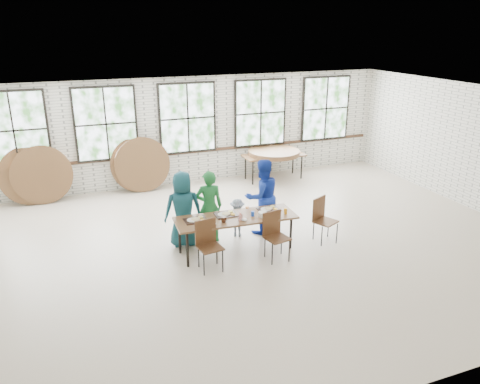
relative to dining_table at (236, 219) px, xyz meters
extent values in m
plane|color=#C0AF98|center=(0.29, 0.12, -0.69)|extent=(12.00, 12.00, 0.00)
plane|color=white|center=(0.29, 0.12, 2.31)|extent=(12.00, 12.00, 0.00)
plane|color=silver|center=(0.29, 4.62, 0.81)|extent=(12.00, 0.00, 12.00)
plane|color=silver|center=(0.29, -4.38, 0.81)|extent=(12.00, 0.00, 12.00)
plane|color=silver|center=(6.29, 0.12, 0.81)|extent=(0.00, 9.00, 9.00)
cube|color=#422819|center=(0.29, 4.59, 0.21)|extent=(11.80, 0.05, 0.08)
cube|color=black|center=(-4.11, 4.56, 1.19)|extent=(1.62, 0.05, 1.97)
cube|color=white|center=(-4.11, 4.53, 1.19)|extent=(1.50, 0.01, 1.85)
cube|color=black|center=(-1.91, 4.56, 1.19)|extent=(1.62, 0.05, 1.97)
cube|color=white|center=(-1.91, 4.53, 1.19)|extent=(1.50, 0.01, 1.85)
cube|color=black|center=(0.29, 4.56, 1.19)|extent=(1.62, 0.05, 1.97)
cube|color=white|center=(0.29, 4.53, 1.19)|extent=(1.50, 0.01, 1.85)
cube|color=black|center=(2.49, 4.56, 1.19)|extent=(1.62, 0.05, 1.97)
cube|color=white|center=(2.49, 4.53, 1.19)|extent=(1.50, 0.01, 1.85)
cube|color=black|center=(4.69, 4.56, 1.19)|extent=(1.62, 0.05, 1.97)
cube|color=white|center=(4.69, 4.53, 1.19)|extent=(1.50, 0.01, 1.85)
cube|color=brown|center=(0.00, 0.00, 0.03)|extent=(2.44, 0.92, 0.04)
cylinder|color=black|center=(-1.08, -0.30, -0.34)|extent=(0.05, 0.05, 0.70)
cylinder|color=black|center=(-1.08, 0.30, -0.34)|extent=(0.05, 0.05, 0.70)
cylinder|color=black|center=(1.08, -0.30, -0.34)|extent=(0.05, 0.05, 0.70)
cylinder|color=black|center=(1.08, 0.30, -0.34)|extent=(0.05, 0.05, 0.70)
cube|color=#4C2E19|center=(-0.71, -0.56, -0.24)|extent=(0.47, 0.46, 0.03)
cube|color=#4C2E19|center=(-0.74, -0.37, 0.01)|extent=(0.42, 0.09, 0.50)
cylinder|color=black|center=(-0.89, -0.73, -0.47)|extent=(0.02, 0.02, 0.44)
cylinder|color=black|center=(-0.89, -0.39, -0.47)|extent=(0.02, 0.02, 0.44)
cylinder|color=black|center=(-0.53, -0.73, -0.47)|extent=(0.02, 0.02, 0.44)
cylinder|color=black|center=(-0.53, -0.39, -0.47)|extent=(0.02, 0.02, 0.44)
cube|color=#4C2E19|center=(0.61, -0.64, -0.24)|extent=(0.49, 0.48, 0.03)
cube|color=#4C2E19|center=(0.57, -0.45, 0.01)|extent=(0.42, 0.12, 0.50)
cylinder|color=black|center=(0.43, -0.81, -0.47)|extent=(0.02, 0.02, 0.44)
cylinder|color=black|center=(0.43, -0.47, -0.47)|extent=(0.02, 0.02, 0.44)
cylinder|color=black|center=(0.79, -0.81, -0.47)|extent=(0.02, 0.02, 0.44)
cylinder|color=black|center=(0.79, -0.47, -0.47)|extent=(0.02, 0.02, 0.44)
cube|color=#4C2E19|center=(1.90, -0.28, -0.24)|extent=(0.55, 0.54, 0.03)
cube|color=#4C2E19|center=(1.82, -0.11, 0.01)|extent=(0.39, 0.21, 0.50)
cylinder|color=black|center=(1.72, -0.45, -0.47)|extent=(0.02, 0.02, 0.44)
cylinder|color=black|center=(1.72, -0.11, -0.47)|extent=(0.02, 0.02, 0.44)
cylinder|color=black|center=(2.08, -0.45, -0.47)|extent=(0.02, 0.02, 0.44)
cylinder|color=black|center=(2.08, -0.11, -0.47)|extent=(0.02, 0.02, 0.44)
imported|color=navy|center=(-0.90, 0.65, 0.10)|extent=(0.81, 0.57, 1.58)
imported|color=#1A642C|center=(-0.34, 0.65, 0.08)|extent=(0.62, 0.47, 1.54)
imported|color=#162C46|center=(0.28, 0.65, -0.27)|extent=(0.63, 0.52, 0.85)
imported|color=#1733A4|center=(0.85, 0.65, 0.14)|extent=(0.86, 0.69, 1.66)
cube|color=brown|center=(2.69, 3.98, 0.03)|extent=(1.81, 0.77, 0.04)
cylinder|color=black|center=(1.91, 3.70, -0.34)|extent=(0.04, 0.04, 0.70)
cylinder|color=black|center=(1.91, 4.25, -0.34)|extent=(0.04, 0.04, 0.70)
cylinder|color=black|center=(3.47, 3.70, -0.34)|extent=(0.04, 0.04, 0.70)
cylinder|color=black|center=(3.47, 4.25, -0.34)|extent=(0.04, 0.04, 0.70)
cube|color=black|center=(-0.79, 0.10, 0.06)|extent=(0.44, 0.33, 0.02)
cube|color=black|center=(-0.15, 0.16, 0.06)|extent=(0.44, 0.33, 0.02)
cube|color=black|center=(0.76, 0.11, 0.06)|extent=(0.44, 0.33, 0.02)
cylinder|color=black|center=(-0.30, -0.14, 0.10)|extent=(0.09, 0.09, 0.09)
cube|color=red|center=(0.03, -0.18, 0.11)|extent=(0.07, 0.07, 0.11)
cylinder|color=blue|center=(0.33, -0.08, 0.10)|extent=(0.07, 0.07, 0.10)
cylinder|color=orange|center=(1.00, -0.20, 0.11)|extent=(0.07, 0.07, 0.11)
cylinder|color=white|center=(0.50, -0.18, 0.10)|extent=(0.17, 0.17, 0.10)
ellipsoid|color=white|center=(-0.53, -0.21, 0.08)|extent=(0.11, 0.11, 0.05)
ellipsoid|color=white|center=(0.09, -0.24, 0.08)|extent=(0.11, 0.11, 0.05)
cylinder|color=brown|center=(2.69, 3.98, 0.07)|extent=(1.50, 1.50, 0.04)
cylinder|color=brown|center=(2.69, 3.98, 0.12)|extent=(1.50, 1.50, 0.04)
cylinder|color=brown|center=(2.69, 3.98, 0.16)|extent=(1.50, 1.50, 0.04)
cylinder|color=brown|center=(-3.90, 4.39, 0.05)|extent=(1.50, 0.37, 1.47)
cylinder|color=brown|center=(-3.61, 4.29, 0.05)|extent=(1.50, 0.26, 1.49)
cylinder|color=brown|center=(-1.17, 4.39, 0.05)|extent=(1.50, 0.37, 1.47)
cylinder|color=brown|center=(-1.08, 4.29, 0.05)|extent=(1.50, 0.25, 1.49)
camera|label=1|loc=(-3.00, -7.98, 3.64)|focal=35.00mm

